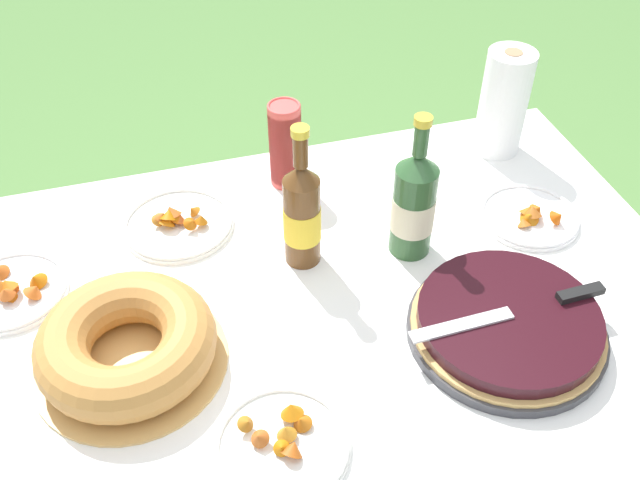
{
  "coord_description": "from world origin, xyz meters",
  "views": [
    {
      "loc": [
        -0.25,
        -0.88,
        1.68
      ],
      "look_at": [
        0.04,
        0.11,
        0.74
      ],
      "focal_mm": 40.0,
      "sensor_mm": 36.0,
      "label": 1
    }
  ],
  "objects_px": {
    "snack_plate_left": "(12,290)",
    "berry_tart": "(507,325)",
    "snack_plate_right": "(178,223)",
    "snack_plate_far": "(283,443)",
    "serving_knife": "(526,308)",
    "cider_bottle_green": "(414,204)",
    "paper_towel_roll": "(504,103)",
    "bundt_cake": "(127,344)",
    "cup_stack": "(285,145)",
    "cider_bottle_amber": "(302,214)",
    "snack_plate_near": "(530,216)"
  },
  "relations": [
    {
      "from": "cup_stack",
      "to": "snack_plate_left",
      "type": "xyz_separation_m",
      "value": [
        -0.59,
        -0.2,
        -0.09
      ]
    },
    {
      "from": "snack_plate_far",
      "to": "paper_towel_roll",
      "type": "bearing_deg",
      "value": 43.3
    },
    {
      "from": "cider_bottle_green",
      "to": "cider_bottle_amber",
      "type": "xyz_separation_m",
      "value": [
        -0.22,
        0.03,
        0.0
      ]
    },
    {
      "from": "serving_knife",
      "to": "bundt_cake",
      "type": "height_order",
      "value": "bundt_cake"
    },
    {
      "from": "serving_knife",
      "to": "cider_bottle_green",
      "type": "height_order",
      "value": "cider_bottle_green"
    },
    {
      "from": "cider_bottle_amber",
      "to": "berry_tart",
      "type": "bearing_deg",
      "value": -44.72
    },
    {
      "from": "bundt_cake",
      "to": "snack_plate_left",
      "type": "relative_size",
      "value": 1.58
    },
    {
      "from": "serving_knife",
      "to": "cider_bottle_green",
      "type": "bearing_deg",
      "value": -68.65
    },
    {
      "from": "serving_knife",
      "to": "snack_plate_right",
      "type": "distance_m",
      "value": 0.73
    },
    {
      "from": "snack_plate_left",
      "to": "berry_tart",
      "type": "bearing_deg",
      "value": -22.32
    },
    {
      "from": "cider_bottle_green",
      "to": "snack_plate_left",
      "type": "relative_size",
      "value": 1.47
    },
    {
      "from": "cider_bottle_amber",
      "to": "snack_plate_near",
      "type": "relative_size",
      "value": 1.47
    },
    {
      "from": "berry_tart",
      "to": "snack_plate_left",
      "type": "bearing_deg",
      "value": 157.68
    },
    {
      "from": "serving_knife",
      "to": "paper_towel_roll",
      "type": "relative_size",
      "value": 1.47
    },
    {
      "from": "snack_plate_near",
      "to": "cup_stack",
      "type": "bearing_deg",
      "value": 149.41
    },
    {
      "from": "bundt_cake",
      "to": "snack_plate_right",
      "type": "distance_m",
      "value": 0.36
    },
    {
      "from": "snack_plate_left",
      "to": "paper_towel_roll",
      "type": "xyz_separation_m",
      "value": [
        1.11,
        0.19,
        0.11
      ]
    },
    {
      "from": "cup_stack",
      "to": "cider_bottle_green",
      "type": "distance_m",
      "value": 0.34
    },
    {
      "from": "berry_tart",
      "to": "cup_stack",
      "type": "relative_size",
      "value": 1.77
    },
    {
      "from": "berry_tart",
      "to": "snack_plate_far",
      "type": "height_order",
      "value": "berry_tart"
    },
    {
      "from": "snack_plate_right",
      "to": "berry_tart",
      "type": "bearing_deg",
      "value": -41.0
    },
    {
      "from": "bundt_cake",
      "to": "snack_plate_far",
      "type": "distance_m",
      "value": 0.32
    },
    {
      "from": "cider_bottle_amber",
      "to": "paper_towel_roll",
      "type": "bearing_deg",
      "value": 23.86
    },
    {
      "from": "snack_plate_near",
      "to": "paper_towel_roll",
      "type": "height_order",
      "value": "paper_towel_roll"
    },
    {
      "from": "berry_tart",
      "to": "serving_knife",
      "type": "height_order",
      "value": "serving_knife"
    },
    {
      "from": "snack_plate_far",
      "to": "paper_towel_roll",
      "type": "height_order",
      "value": "paper_towel_roll"
    },
    {
      "from": "cider_bottle_green",
      "to": "snack_plate_right",
      "type": "relative_size",
      "value": 1.35
    },
    {
      "from": "serving_knife",
      "to": "cup_stack",
      "type": "xyz_separation_m",
      "value": [
        -0.3,
        0.55,
        0.04
      ]
    },
    {
      "from": "berry_tart",
      "to": "bundt_cake",
      "type": "xyz_separation_m",
      "value": [
        -0.66,
        0.12,
        0.02
      ]
    },
    {
      "from": "paper_towel_roll",
      "to": "cider_bottle_amber",
      "type": "bearing_deg",
      "value": -156.14
    },
    {
      "from": "cup_stack",
      "to": "cider_bottle_amber",
      "type": "relative_size",
      "value": 0.65
    },
    {
      "from": "snack_plate_left",
      "to": "cider_bottle_green",
      "type": "bearing_deg",
      "value": -6.46
    },
    {
      "from": "cider_bottle_amber",
      "to": "snack_plate_far",
      "type": "height_order",
      "value": "cider_bottle_amber"
    },
    {
      "from": "cup_stack",
      "to": "snack_plate_far",
      "type": "relative_size",
      "value": 0.93
    },
    {
      "from": "snack_plate_left",
      "to": "snack_plate_right",
      "type": "distance_m",
      "value": 0.35
    },
    {
      "from": "snack_plate_right",
      "to": "snack_plate_far",
      "type": "distance_m",
      "value": 0.58
    },
    {
      "from": "serving_knife",
      "to": "paper_towel_roll",
      "type": "height_order",
      "value": "paper_towel_roll"
    },
    {
      "from": "snack_plate_near",
      "to": "paper_towel_roll",
      "type": "bearing_deg",
      "value": 79.36
    },
    {
      "from": "cup_stack",
      "to": "paper_towel_roll",
      "type": "relative_size",
      "value": 0.79
    },
    {
      "from": "bundt_cake",
      "to": "paper_towel_roll",
      "type": "xyz_separation_m",
      "value": [
        0.9,
        0.41,
        0.08
      ]
    },
    {
      "from": "snack_plate_right",
      "to": "snack_plate_near",
      "type": "bearing_deg",
      "value": -14.31
    },
    {
      "from": "cider_bottle_amber",
      "to": "serving_knife",
      "type": "bearing_deg",
      "value": -41.98
    },
    {
      "from": "berry_tart",
      "to": "paper_towel_roll",
      "type": "height_order",
      "value": "paper_towel_roll"
    },
    {
      "from": "bundt_cake",
      "to": "cider_bottle_green",
      "type": "xyz_separation_m",
      "value": [
        0.57,
        0.14,
        0.07
      ]
    },
    {
      "from": "cider_bottle_green",
      "to": "paper_towel_roll",
      "type": "relative_size",
      "value": 1.24
    },
    {
      "from": "paper_towel_roll",
      "to": "snack_plate_left",
      "type": "bearing_deg",
      "value": -170.5
    },
    {
      "from": "cup_stack",
      "to": "snack_plate_right",
      "type": "xyz_separation_m",
      "value": [
        -0.26,
        -0.09,
        -0.09
      ]
    },
    {
      "from": "paper_towel_roll",
      "to": "snack_plate_far",
      "type": "bearing_deg",
      "value": -136.7
    },
    {
      "from": "snack_plate_right",
      "to": "snack_plate_far",
      "type": "xyz_separation_m",
      "value": [
        0.09,
        -0.57,
        -0.0
      ]
    },
    {
      "from": "cup_stack",
      "to": "cider_bottle_green",
      "type": "relative_size",
      "value": 0.64
    }
  ]
}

